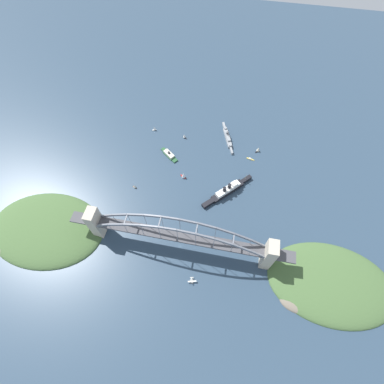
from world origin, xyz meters
TOP-DOWN VIEW (x-y plane):
  - ground_plane at (0.00, 0.00)m, footprint 1400.00×1400.00m
  - harbor_arch_bridge at (-0.00, 0.00)m, footprint 278.08×18.79m
  - headland_west_shore at (-185.47, -13.36)m, footprint 157.18×112.06m
  - headland_east_shore at (189.37, -12.55)m, footprint 153.93×103.67m
  - ocean_liner at (49.98, 94.55)m, footprint 66.77×69.58m
  - naval_cruiser at (36.99, 200.58)m, footprint 26.84×66.89m
  - harbor_ferry_steamer at (-50.43, 146.00)m, footprint 32.50×27.97m
  - seaplane_taxiing_near_bridge at (24.05, -41.60)m, footprint 10.67×8.75m
  - small_boat_0 at (89.11, 182.90)m, footprint 7.69×8.55m
  - small_boat_1 at (-18.64, 108.58)m, footprint 9.82×8.19m
  - small_boat_2 at (-34.42, 188.50)m, footprint 7.77×6.38m
  - small_boat_3 at (78.39, 163.64)m, footprint 12.84×4.66m
  - small_boat_4 at (-86.11, 76.19)m, footprint 6.58×4.79m
  - small_boat_5 at (-88.06, 195.54)m, footprint 7.38×5.57m

SIDE VIEW (x-z plane):
  - ground_plane at x=0.00m, z-range 0.00..0.00m
  - headland_west_shore at x=-185.47m, z-range -12.06..12.06m
  - headland_east_shore at x=189.37m, z-range -10.25..10.25m
  - small_boat_3 at x=78.39m, z-range -0.33..1.86m
  - seaplane_taxiing_near_bridge at x=24.05m, z-range -0.34..4.55m
  - harbor_ferry_steamer at x=-50.43m, z-range -1.54..6.48m
  - naval_cruiser at x=36.99m, z-range -5.47..11.70m
  - small_boat_4 at x=-86.11m, z-range -0.24..7.22m
  - small_boat_2 at x=-34.42m, z-range -0.23..7.75m
  - small_boat_5 at x=-88.06m, z-range -0.30..8.62m
  - small_boat_0 at x=89.11m, z-range -0.35..9.37m
  - ocean_liner at x=49.98m, z-range -4.00..14.63m
  - small_boat_1 at x=-18.64m, z-range -0.46..11.52m
  - harbor_arch_bridge at x=0.00m, z-range -3.31..64.96m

